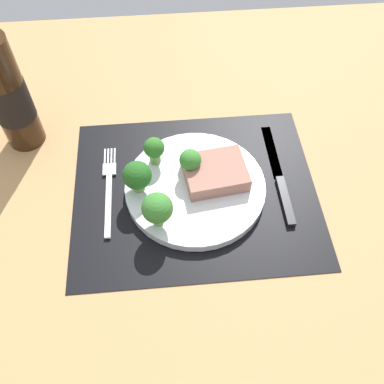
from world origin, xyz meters
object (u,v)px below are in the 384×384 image
steak (215,173)px  wine_bottle (7,94)px  knife (280,180)px  plate (195,187)px  fork (109,189)px

steak → wine_bottle: (-34.66, 14.06, 8.07)cm
steak → knife: bearing=-3.4°
wine_bottle → plate: bearing=-26.2°
plate → knife: bearing=2.0°
steak → wine_bottle: wine_bottle is taller
knife → fork: bearing=-178.3°
steak → wine_bottle: bearing=157.9°
steak → fork: (-18.69, 0.20, -2.76)cm
plate → knife: (15.25, 0.53, -0.50)cm
knife → wine_bottle: bearing=165.7°
plate → fork: plate is taller
fork → wine_bottle: (-15.97, 13.86, 10.83)cm
fork → wine_bottle: size_ratio=0.62×
plate → fork: size_ratio=1.27×
plate → wine_bottle: size_ratio=0.79×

